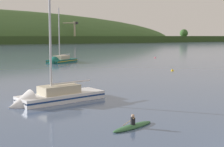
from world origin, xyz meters
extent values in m
sphere|color=#38602D|center=(216.25, 223.38, 8.48)|extent=(8.03, 8.03, 8.03)
cube|color=#4C4C51|center=(96.26, 223.62, 1.00)|extent=(4.73, 4.73, 2.00)
cylinder|color=#BCB293|center=(96.26, 223.62, 9.64)|extent=(1.53, 1.53, 15.29)
cylinder|color=#BCB293|center=(93.02, 226.24, 16.07)|extent=(8.64, 7.20, 0.84)
cube|color=#333338|center=(97.72, 222.44, 16.07)|extent=(2.64, 2.71, 1.83)
cube|color=white|center=(-3.85, 19.41, 0.07)|extent=(8.45, 3.78, 1.31)
cone|color=white|center=(-7.90, 18.92, 0.07)|extent=(2.35, 2.93, 2.71)
cube|color=navy|center=(-3.85, 19.41, 0.40)|extent=(8.45, 3.81, 0.14)
cube|color=#BCB299|center=(-4.05, 19.39, 1.12)|extent=(3.88, 2.35, 0.79)
cylinder|color=silver|center=(-4.86, 19.29, 6.15)|extent=(0.20, 0.20, 10.85)
cylinder|color=silver|center=(-2.73, 19.55, 1.66)|extent=(4.28, 0.67, 0.16)
cube|color=#0F564C|center=(13.73, 59.46, 0.02)|extent=(8.51, 7.03, 1.45)
cone|color=#0F564C|center=(10.33, 57.30, 0.02)|extent=(3.35, 3.67, 3.07)
cube|color=gold|center=(13.73, 59.46, 0.41)|extent=(8.53, 7.05, 0.15)
cube|color=#BCB299|center=(13.56, 59.35, 1.17)|extent=(4.23, 3.78, 0.85)
cylinder|color=silver|center=(12.88, 58.92, 6.51)|extent=(0.22, 0.22, 11.53)
cylinder|color=silver|center=(14.66, 60.05, 1.75)|extent=(3.66, 2.42, 0.18)
ellipsoid|color=#33663D|center=(-3.35, 8.68, 0.07)|extent=(3.73, 1.47, 0.30)
cylinder|color=black|center=(-3.35, 8.68, 0.41)|extent=(0.38, 0.38, 0.55)
sphere|color=tan|center=(-3.35, 8.68, 0.80)|extent=(0.22, 0.22, 0.22)
cylinder|color=olive|center=(-3.52, 8.99, 0.33)|extent=(0.29, 1.23, 0.89)
sphere|color=yellow|center=(22.95, 33.00, 0.00)|extent=(0.50, 0.50, 0.50)
cylinder|color=black|center=(22.95, 33.00, 0.29)|extent=(0.04, 0.04, 0.08)
sphere|color=#E06675|center=(41.56, 59.74, 0.00)|extent=(0.53, 0.53, 0.53)
cylinder|color=black|center=(41.56, 59.74, 0.31)|extent=(0.04, 0.04, 0.08)
camera|label=1|loc=(-15.63, -8.04, 6.11)|focal=51.12mm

